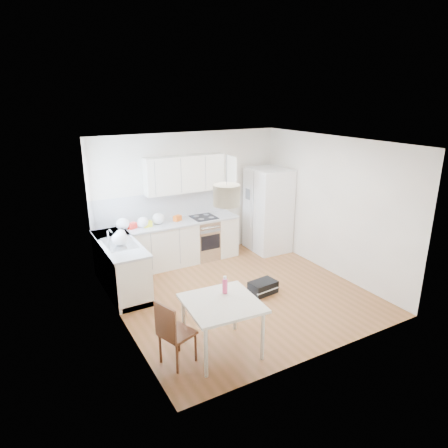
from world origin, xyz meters
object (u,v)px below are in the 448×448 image
at_px(dining_table, 222,307).
at_px(gym_bag, 263,287).
at_px(dining_chair, 177,332).
at_px(refrigerator, 268,210).

distance_m(dining_table, gym_bag, 1.95).
xyz_separation_m(dining_chair, gym_bag, (2.11, 1.06, -0.35)).
relative_size(refrigerator, gym_bag, 3.88).
xyz_separation_m(dining_table, dining_chair, (-0.63, 0.07, -0.22)).
bearing_deg(gym_bag, dining_table, -149.24).
distance_m(dining_chair, gym_bag, 2.38).
bearing_deg(dining_table, refrigerator, 49.86).
bearing_deg(dining_chair, gym_bag, 7.38).
height_order(refrigerator, gym_bag, refrigerator).
relative_size(refrigerator, dining_table, 1.81).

